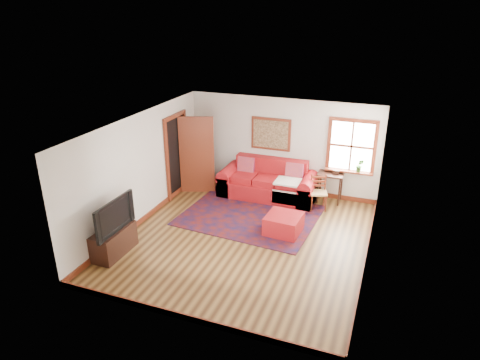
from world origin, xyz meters
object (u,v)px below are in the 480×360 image
at_px(red_ottoman, 284,224).
at_px(media_cabinet, 114,241).
at_px(red_leather_sofa, 268,185).
at_px(ladder_back_chair, 318,191).
at_px(side_table, 330,178).

height_order(red_ottoman, media_cabinet, media_cabinet).
height_order(red_leather_sofa, ladder_back_chair, red_leather_sofa).
distance_m(red_ottoman, side_table, 2.13).
bearing_deg(red_ottoman, ladder_back_chair, 76.39).
relative_size(red_ottoman, side_table, 0.97).
distance_m(red_leather_sofa, red_ottoman, 1.95).
relative_size(side_table, ladder_back_chair, 0.89).
bearing_deg(red_ottoman, red_leather_sofa, 120.67).
distance_m(red_ottoman, ladder_back_chair, 1.58).
height_order(side_table, ladder_back_chair, ladder_back_chair).
distance_m(side_table, media_cabinet, 5.39).
bearing_deg(ladder_back_chair, side_table, 68.70).
bearing_deg(side_table, media_cabinet, -131.97).
relative_size(red_ottoman, ladder_back_chair, 0.86).
relative_size(red_leather_sofa, side_table, 3.24).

